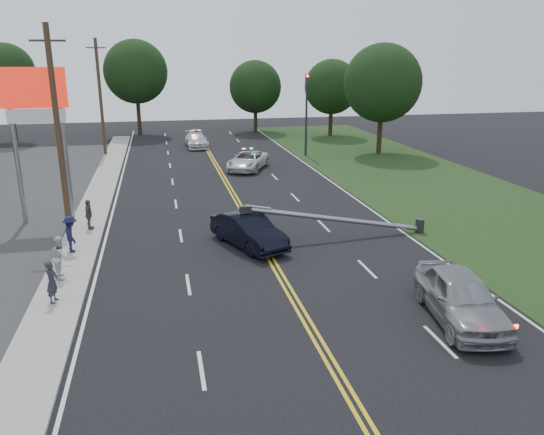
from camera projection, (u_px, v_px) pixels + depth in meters
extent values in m
plane|color=black|center=(308.00, 323.00, 17.62)|extent=(120.00, 120.00, 0.00)
cube|color=#9F9B90|center=(81.00, 241.00, 25.26)|extent=(1.80, 70.00, 0.12)
cube|color=black|center=(491.00, 215.00, 29.68)|extent=(12.00, 80.00, 0.01)
cube|color=gold|center=(254.00, 231.00, 26.96)|extent=(0.36, 80.00, 0.00)
cylinder|color=gray|center=(17.00, 158.00, 27.33)|extent=(0.24, 0.24, 7.00)
cylinder|color=gray|center=(66.00, 156.00, 27.82)|extent=(0.24, 0.24, 7.00)
cube|color=red|center=(33.00, 88.00, 26.55)|extent=(3.20, 0.35, 2.00)
cube|color=white|center=(36.00, 116.00, 26.96)|extent=(2.80, 0.30, 0.70)
cylinder|color=#2D2D30|center=(306.00, 116.00, 46.32)|extent=(0.20, 0.20, 7.00)
cube|color=#2D2D30|center=(307.00, 79.00, 45.41)|extent=(0.28, 0.28, 0.90)
sphere|color=#FF0C07|center=(308.00, 76.00, 45.17)|extent=(0.22, 0.22, 0.22)
cylinder|color=#2D2D30|center=(420.00, 226.00, 26.62)|extent=(0.44, 0.44, 0.70)
cylinder|color=gray|center=(336.00, 219.00, 25.55)|extent=(8.90, 0.24, 1.80)
cube|color=#2D2D30|center=(245.00, 209.00, 24.43)|extent=(0.55, 0.32, 0.30)
cylinder|color=#382619|center=(58.00, 132.00, 25.53)|extent=(0.28, 0.28, 10.00)
cube|color=#382619|center=(47.00, 41.00, 24.30)|extent=(1.60, 0.10, 0.10)
cylinder|color=#382619|center=(101.00, 98.00, 46.10)|extent=(0.28, 0.28, 10.00)
cube|color=#382619|center=(96.00, 48.00, 44.87)|extent=(1.60, 0.10, 0.10)
cylinder|color=black|center=(13.00, 121.00, 54.74)|extent=(0.44, 0.44, 4.10)
sphere|color=black|center=(6.00, 71.00, 53.28)|extent=(5.58, 5.58, 5.58)
cylinder|color=black|center=(139.00, 117.00, 59.28)|extent=(0.44, 0.44, 4.00)
sphere|color=black|center=(136.00, 72.00, 57.86)|extent=(6.90, 6.90, 6.90)
cylinder|color=black|center=(256.00, 119.00, 61.91)|extent=(0.44, 0.44, 2.98)
sphere|color=black|center=(255.00, 87.00, 60.84)|extent=(5.97, 5.97, 5.97)
cylinder|color=black|center=(331.00, 122.00, 58.63)|extent=(0.44, 0.44, 3.09)
sphere|color=black|center=(332.00, 87.00, 57.52)|extent=(5.89, 5.89, 5.89)
cylinder|color=black|center=(380.00, 134.00, 47.77)|extent=(0.44, 0.44, 3.63)
sphere|color=black|center=(383.00, 83.00, 46.47)|extent=(6.82, 6.82, 6.82)
imported|color=black|center=(249.00, 231.00, 24.59)|extent=(3.26, 4.85, 1.51)
imported|color=gray|center=(461.00, 297.00, 17.65)|extent=(2.73, 5.17, 1.68)
imported|color=silver|center=(248.00, 161.00, 41.38)|extent=(4.31, 5.53, 1.40)
imported|color=silver|center=(196.00, 140.00, 51.41)|extent=(2.13, 4.92, 1.41)
imported|color=#2A2B33|center=(52.00, 282.00, 18.69)|extent=(0.50, 0.64, 1.56)
imported|color=#BCBCC1|center=(60.00, 257.00, 20.79)|extent=(0.81, 0.95, 1.70)
imported|color=#161738|center=(71.00, 234.00, 23.49)|extent=(0.93, 1.21, 1.66)
imported|color=#584B47|center=(89.00, 215.00, 26.62)|extent=(0.46, 0.93, 1.53)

